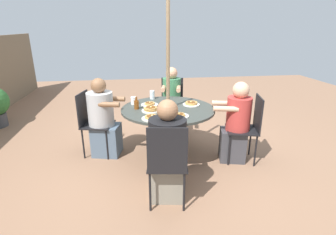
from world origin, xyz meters
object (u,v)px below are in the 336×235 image
object	(u,v)px
drinking_glass_a	(152,95)
patio_chair_south	(167,161)
syrup_bottle	(136,104)
diner_north	(171,103)
diner_south	(167,155)
pancake_plate_c	(150,104)
coffee_cup	(134,101)
pancake_plate_b	(191,104)
patio_chair_east	(92,120)
diner_west	(236,125)
diner_east	(103,121)
patio_table	(168,114)
pancake_plate_e	(152,118)
patio_chair_north	(172,101)
pancake_plate_d	(151,109)
patio_chair_west	(249,125)
pancake_plate_a	(179,116)

from	to	relation	value
drinking_glass_a	patio_chair_south	bearing A→B (deg)	-179.21
patio_chair_south	syrup_bottle	distance (m)	1.19
diner_north	diner_south	bearing A→B (deg)	91.65
pancake_plate_c	coffee_cup	distance (m)	0.24
pancake_plate_c	syrup_bottle	size ratio (longest dim) A/B	1.41
pancake_plate_b	diner_south	bearing A→B (deg)	154.93
patio_chair_east	pancake_plate_b	distance (m)	1.46
diner_west	syrup_bottle	bearing A→B (deg)	93.14
diner_north	diner_east	distance (m)	1.30
patio_table	patio_chair_south	bearing A→B (deg)	171.93
pancake_plate_e	pancake_plate_b	bearing A→B (deg)	-49.55
pancake_plate_b	pancake_plate_c	size ratio (longest dim) A/B	1.00
diner_west	pancake_plate_b	xyz separation A→B (m)	(0.31, 0.56, 0.24)
pancake_plate_c	coffee_cup	size ratio (longest dim) A/B	2.17
diner_south	pancake_plate_b	bearing A→B (deg)	73.00
diner_south	diner_west	distance (m)	1.26
diner_north	coffee_cup	world-z (taller)	diner_north
patio_chair_north	diner_west	bearing A→B (deg)	129.49
diner_east	pancake_plate_d	size ratio (longest dim) A/B	4.76
patio_chair_north	diner_north	world-z (taller)	diner_north
patio_table	diner_west	world-z (taller)	diner_west
patio_chair_east	pancake_plate_d	xyz separation A→B (m)	(-0.36, -0.83, 0.23)
patio_chair_west	syrup_bottle	xyz separation A→B (m)	(0.27, 1.51, 0.27)
diner_east	syrup_bottle	distance (m)	0.59
pancake_plate_a	pancake_plate_d	bearing A→B (deg)	51.62
diner_north	pancake_plate_a	distance (m)	1.32
diner_north	patio_chair_south	distance (m)	2.05
patio_chair_north	patio_chair_east	xyz separation A→B (m)	(-0.83, 1.30, 0.00)
patio_chair_east	pancake_plate_e	distance (m)	1.08
patio_chair_west	pancake_plate_a	distance (m)	1.02
diner_west	coffee_cup	xyz separation A→B (m)	(0.46, 1.38, 0.28)
patio_chair_west	pancake_plate_b	world-z (taller)	patio_chair_west
diner_south	drinking_glass_a	xyz separation A→B (m)	(1.43, 0.05, 0.30)
diner_east	diner_south	size ratio (longest dim) A/B	1.01
pancake_plate_e	coffee_cup	size ratio (longest dim) A/B	2.17
pancake_plate_c	pancake_plate_d	bearing A→B (deg)	179.34
patio_chair_north	patio_chair_south	bearing A→B (deg)	91.66
diner_east	pancake_plate_d	xyz separation A→B (m)	(-0.32, -0.66, 0.25)
patio_chair_west	pancake_plate_d	size ratio (longest dim) A/B	3.89
diner_west	coffee_cup	bearing A→B (deg)	84.57
coffee_cup	drinking_glass_a	bearing A→B (deg)	-47.85
diner_north	coffee_cup	size ratio (longest dim) A/B	10.49
patio_chair_north	pancake_plate_e	world-z (taller)	patio_chair_north
coffee_cup	patio_chair_west	bearing A→B (deg)	-107.81
patio_table	diner_west	size ratio (longest dim) A/B	1.14
patio_table	pancake_plate_e	bearing A→B (deg)	148.07
pancake_plate_b	diner_east	bearing A→B (deg)	84.93
diner_east	drinking_glass_a	size ratio (longest dim) A/B	8.76
patio_table	drinking_glass_a	distance (m)	0.56
diner_north	pancake_plate_b	distance (m)	0.86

